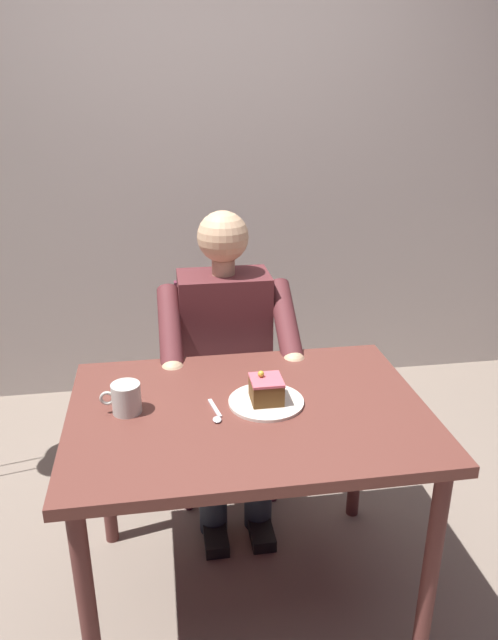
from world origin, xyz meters
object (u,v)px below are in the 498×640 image
(dining_table, at_px, (248,432))
(chair, at_px, (223,375))
(coffee_cup, at_px, (126,398))
(dessert_spoon, at_px, (216,414))
(seated_person, at_px, (227,362))
(cake_slice, at_px, (266,389))

(dining_table, xyz_separation_m, chair, (0.00, -0.73, -0.17))
(dining_table, bearing_deg, coffee_cup, -5.05)
(chair, height_order, coffee_cup, chair)
(coffee_cup, xyz_separation_m, dessert_spoon, (-0.27, 0.06, -0.05))
(coffee_cup, relative_size, dessert_spoon, 0.86)
(seated_person, bearing_deg, dessert_spoon, 79.98)
(dining_table, relative_size, coffee_cup, 8.92)
(dining_table, height_order, dessert_spoon, dessert_spoon)
(cake_slice, height_order, coffee_cup, cake_slice)
(seated_person, height_order, coffee_cup, seated_person)
(chair, bearing_deg, coffee_cup, 62.01)
(dining_table, distance_m, cake_slice, 0.15)
(dining_table, xyz_separation_m, coffee_cup, (0.37, -0.03, 0.13))
(coffee_cup, bearing_deg, dining_table, 174.95)
(seated_person, relative_size, dessert_spoon, 8.53)
(dining_table, bearing_deg, dessert_spoon, 16.29)
(chair, xyz_separation_m, coffee_cup, (0.37, 0.69, 0.31))
(dining_table, xyz_separation_m, dessert_spoon, (0.10, 0.03, 0.09))
(dining_table, height_order, cake_slice, cake_slice)
(seated_person, xyz_separation_m, coffee_cup, (0.37, 0.52, 0.16))
(chair, bearing_deg, cake_slice, 94.77)
(chair, relative_size, coffee_cup, 7.17)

